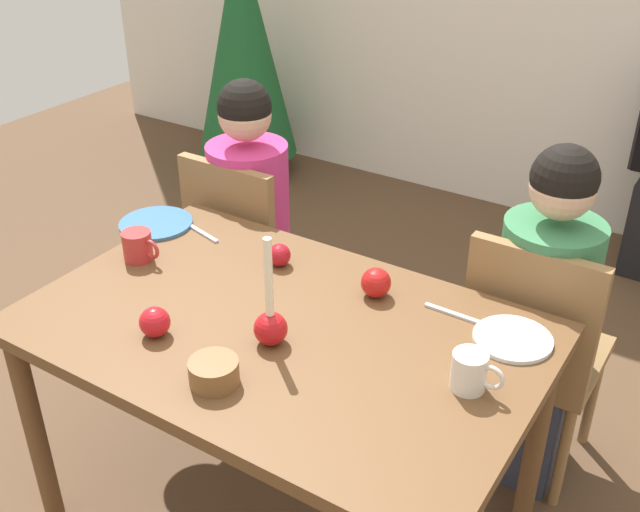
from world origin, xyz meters
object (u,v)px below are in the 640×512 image
object	(u,v)px
candle_centerpiece	(270,322)
mug_right	(470,372)
person_left_child	(251,234)
apple_by_left_plate	(376,283)
mug_left	(138,246)
chair_right	(533,346)
person_right_child	(539,326)
christmas_tree	(243,45)
plate_right	(513,339)
apple_near_candle	(279,255)
plate_left	(156,223)
dining_table	(281,350)
chair_left	(246,250)
bowl_walnuts	(214,372)
apple_by_right_mug	(155,322)

from	to	relation	value
candle_centerpiece	mug_right	world-z (taller)	candle_centerpiece
person_left_child	mug_right	xyz separation A→B (m)	(1.13, -0.61, 0.23)
mug_right	apple_by_left_plate	bearing A→B (deg)	148.47
mug_left	chair_right	bearing A→B (deg)	26.54
candle_centerpiece	mug_right	bearing A→B (deg)	12.05
person_right_child	christmas_tree	size ratio (longest dim) A/B	0.76
person_left_child	person_right_child	bearing A→B (deg)	0.00
person_left_child	plate_right	world-z (taller)	person_left_child
christmas_tree	apple_near_candle	bearing A→B (deg)	-49.74
chair_right	apple_by_left_plate	distance (m)	0.59
christmas_tree	mug_right	distance (m)	3.14
plate_left	mug_right	world-z (taller)	mug_right
dining_table	chair_left	xyz separation A→B (m)	(-0.60, 0.61, -0.15)
candle_centerpiece	mug_right	size ratio (longest dim) A/B	2.36
chair_right	mug_left	distance (m)	1.27
chair_right	mug_left	bearing A→B (deg)	-153.46
mug_left	bowl_walnuts	distance (m)	0.67
plate_right	person_left_child	bearing A→B (deg)	162.34
apple_by_left_plate	plate_left	bearing A→B (deg)	-178.88
christmas_tree	apple_near_candle	distance (m)	2.47
plate_right	mug_left	size ratio (longest dim) A/B	1.55
apple_by_right_mug	apple_by_left_plate	bearing A→B (deg)	50.62
dining_table	apple_by_right_mug	distance (m)	0.35
person_left_child	bowl_walnuts	xyz separation A→B (m)	(0.60, -0.92, 0.21)
mug_left	mug_right	bearing A→B (deg)	-1.23
person_right_child	plate_left	bearing A→B (deg)	-162.48
person_right_child	apple_by_right_mug	bearing A→B (deg)	-132.48
dining_table	person_left_child	size ratio (longest dim) A/B	1.19
plate_right	apple_by_right_mug	xyz separation A→B (m)	(-0.81, -0.49, 0.04)
christmas_tree	apple_by_right_mug	xyz separation A→B (m)	(1.53, -2.36, -0.01)
chair_left	person_right_child	world-z (taller)	person_right_child
person_left_child	apple_near_candle	bearing A→B (deg)	-42.75
plate_left	apple_near_candle	size ratio (longest dim) A/B	3.49
plate_left	mug_left	world-z (taller)	mug_left
plate_left	candle_centerpiece	bearing A→B (deg)	-24.64
apple_near_candle	apple_by_right_mug	xyz separation A→B (m)	(-0.06, -0.48, 0.01)
person_right_child	christmas_tree	xyz separation A→B (m)	(-2.32, 1.51, 0.23)
christmas_tree	bowl_walnuts	xyz separation A→B (m)	(1.79, -2.43, -0.02)
apple_near_candle	apple_by_left_plate	world-z (taller)	apple_by_left_plate
plate_left	apple_by_left_plate	bearing A→B (deg)	1.12
chair_left	person_right_child	distance (m)	1.13
chair_right	plate_left	xyz separation A→B (m)	(-1.23, -0.35, 0.24)
christmas_tree	bowl_walnuts	bearing A→B (deg)	-53.65
person_left_child	apple_by_left_plate	size ratio (longest dim) A/B	13.35
christmas_tree	plate_left	bearing A→B (deg)	-60.12
chair_left	apple_near_candle	world-z (taller)	chair_left
person_right_child	mug_left	xyz separation A→B (m)	(-1.11, -0.59, 0.23)
chair_left	plate_right	distance (m)	1.23
person_right_child	chair_right	bearing A→B (deg)	-90.00
mug_left	apple_by_right_mug	size ratio (longest dim) A/B	1.63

